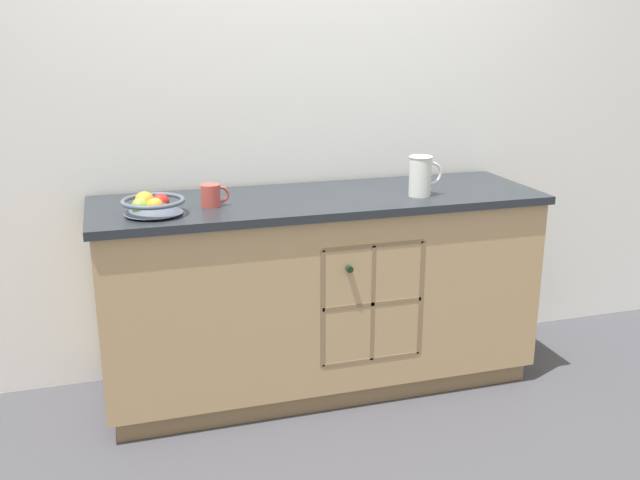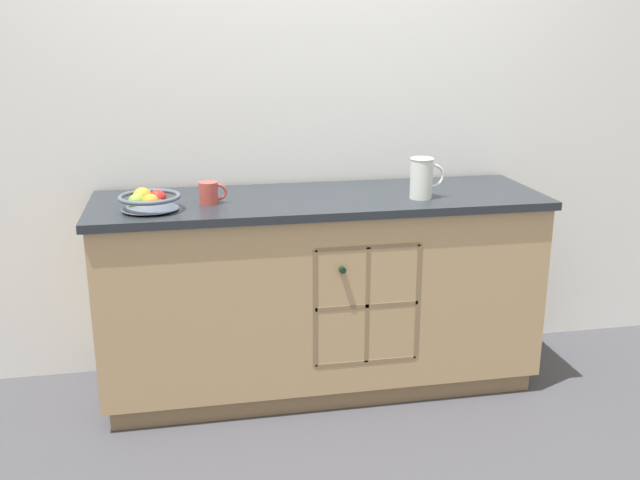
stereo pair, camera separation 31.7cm
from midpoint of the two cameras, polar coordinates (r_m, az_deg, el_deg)
ground_plane at (r=3.44m, az=-2.69°, el=-11.38°), size 14.00×14.00×0.00m
back_wall at (r=3.40m, az=-4.48°, el=10.87°), size 4.40×0.06×2.55m
kitchen_island at (r=3.25m, az=-2.77°, el=-4.21°), size 1.97×0.61×0.90m
fruit_bowl at (r=2.91m, az=-16.34°, el=2.72°), size 0.25×0.25×0.09m
white_pitcher at (r=3.12m, az=5.21°, el=5.16°), size 0.15×0.10×0.18m
ceramic_mug at (r=2.99m, az=-11.69°, el=3.48°), size 0.12×0.08×0.09m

